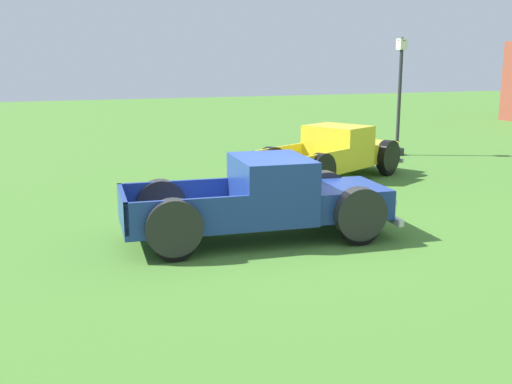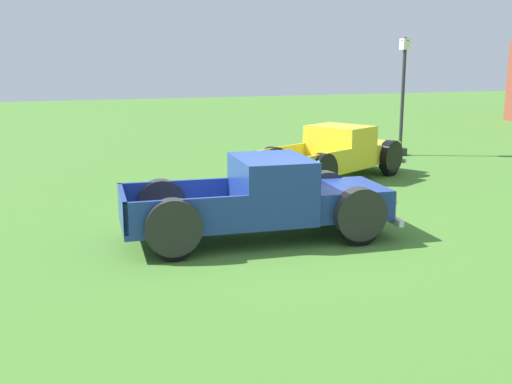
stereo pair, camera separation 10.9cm
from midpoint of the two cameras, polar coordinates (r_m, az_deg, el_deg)
ground_plane at (r=11.76m, az=2.09°, el=-4.12°), size 80.00×80.00×0.00m
pickup_truck_foreground at (r=11.51m, az=2.02°, el=-0.71°), size 2.29×5.15×1.54m
pickup_truck_behind_right at (r=17.36m, az=8.02°, el=3.55°), size 3.79×5.09×1.48m
lamp_post_near at (r=21.79m, az=13.53°, el=8.78°), size 0.36×0.36×4.00m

